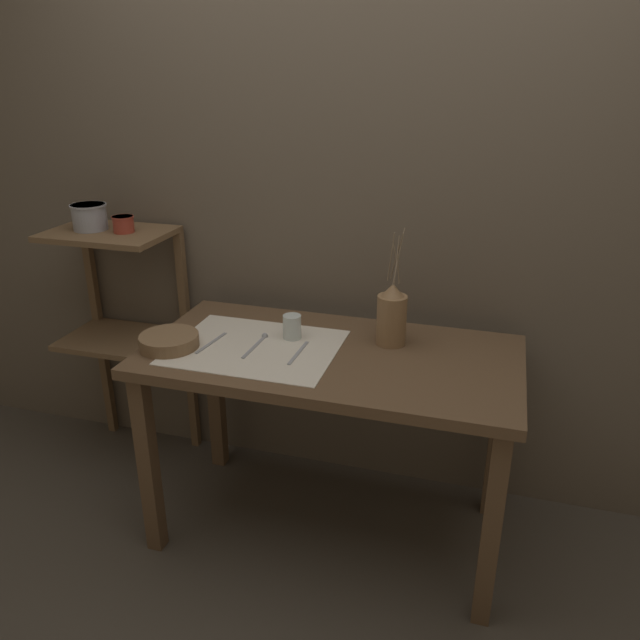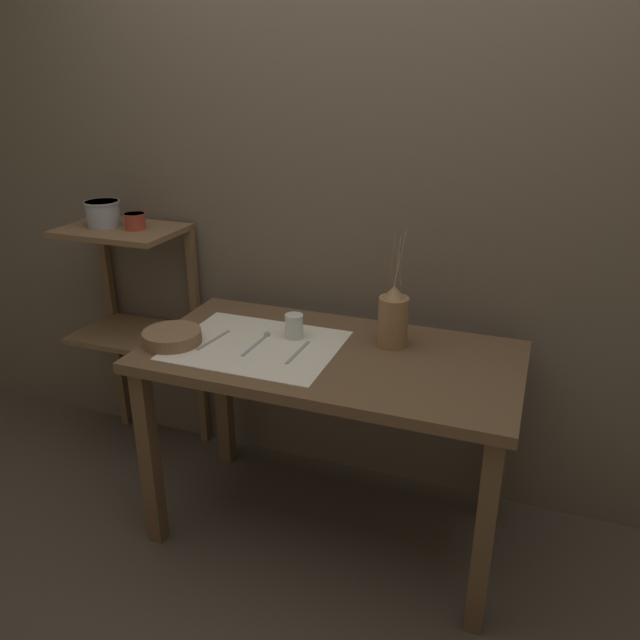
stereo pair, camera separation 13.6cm
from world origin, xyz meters
name	(u,v)px [view 1 (the left image)]	position (x,y,z in m)	size (l,w,h in m)	color
ground_plane	(329,527)	(0.00, 0.00, 0.00)	(12.00, 12.00, 0.00)	#473F35
stone_wall_back	(362,215)	(0.00, 0.46, 1.20)	(7.00, 0.06, 2.40)	brown
wooden_table	(330,378)	(0.00, 0.00, 0.69)	(1.36, 0.71, 0.80)	brown
wooden_shelf_unit	(123,301)	(-1.04, 0.27, 0.78)	(0.51, 0.36, 1.12)	brown
linen_cloth	(256,347)	(-0.27, -0.04, 0.80)	(0.60, 0.48, 0.00)	beige
pitcher_with_flowers	(392,316)	(0.20, 0.13, 0.91)	(0.11, 0.11, 0.44)	olive
wooden_bowl	(169,341)	(-0.58, -0.13, 0.82)	(0.22, 0.22, 0.05)	brown
glass_tumbler_near	(292,327)	(-0.17, 0.07, 0.85)	(0.07, 0.07, 0.09)	silver
fork_outer	(211,343)	(-0.44, -0.06, 0.80)	(0.04, 0.20, 0.00)	#939399
spoon_outer	(261,340)	(-0.27, 0.01, 0.81)	(0.03, 0.21, 0.02)	#939399
knife_center	(298,353)	(-0.11, -0.05, 0.80)	(0.02, 0.20, 0.00)	#939399
metal_pot_large	(89,216)	(-1.12, 0.23, 1.17)	(0.15, 0.15, 0.11)	#939399
metal_pot_small	(123,223)	(-0.96, 0.23, 1.15)	(0.09, 0.09, 0.07)	#9E3828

